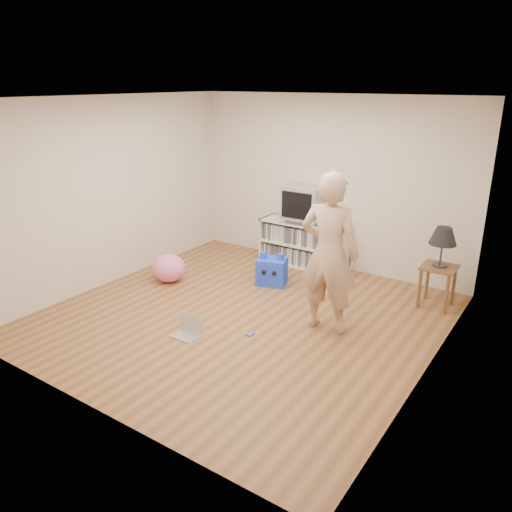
{
  "coord_description": "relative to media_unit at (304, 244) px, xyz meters",
  "views": [
    {
      "loc": [
        3.28,
        -4.55,
        2.79
      ],
      "look_at": [
        -0.07,
        0.4,
        0.66
      ],
      "focal_mm": 35.0,
      "sensor_mm": 36.0,
      "label": 1
    }
  ],
  "objects": [
    {
      "name": "plush_blue",
      "position": [
        0.0,
        -0.95,
        -0.15
      ],
      "size": [
        0.49,
        0.43,
        0.47
      ],
      "rotation": [
        0.0,
        0.0,
        0.32
      ],
      "color": "blue",
      "rests_on": "ground"
    },
    {
      "name": "side_table",
      "position": [
        2.16,
        -0.39,
        0.07
      ],
      "size": [
        0.42,
        0.42,
        0.55
      ],
      "color": "brown",
      "rests_on": "ground"
    },
    {
      "name": "ceiling",
      "position": [
        0.26,
        -2.04,
        2.25
      ],
      "size": [
        4.5,
        4.5,
        0.01
      ],
      "primitive_type": "cube",
      "color": "white",
      "rests_on": "walls"
    },
    {
      "name": "plush_pink",
      "position": [
        -1.29,
        -1.7,
        -0.15
      ],
      "size": [
        0.61,
        0.61,
        0.4
      ],
      "primitive_type": "ellipsoid",
      "rotation": [
        0.0,
        0.0,
        -0.35
      ],
      "color": "pink",
      "rests_on": "ground"
    },
    {
      "name": "laptop",
      "position": [
        0.02,
        -2.78,
        -0.29
      ],
      "size": [
        0.32,
        0.26,
        0.22
      ],
      "rotation": [
        0.0,
        0.0,
        0.01
      ],
      "color": "silver",
      "rests_on": "ground"
    },
    {
      "name": "person",
      "position": [
        1.26,
        -1.74,
        0.59
      ],
      "size": [
        0.72,
        0.5,
        1.87
      ],
      "primitive_type": "imported",
      "rotation": [
        0.0,
        0.0,
        3.22
      ],
      "color": "#CDA88C",
      "rests_on": "ground"
    },
    {
      "name": "ground",
      "position": [
        0.26,
        -2.04,
        -0.35
      ],
      "size": [
        4.5,
        4.5,
        0.0
      ],
      "primitive_type": "plane",
      "color": "brown",
      "rests_on": "ground"
    },
    {
      "name": "crt_tv",
      "position": [
        0.0,
        -0.02,
        0.67
      ],
      "size": [
        0.6,
        0.53,
        0.5
      ],
      "color": "#98989C",
      "rests_on": "dvd_deck"
    },
    {
      "name": "media_unit",
      "position": [
        0.0,
        0.0,
        0.0
      ],
      "size": [
        1.4,
        0.45,
        0.7
      ],
      "color": "white",
      "rests_on": "ground"
    },
    {
      "name": "playing_cards",
      "position": [
        0.62,
        -2.38,
        -0.34
      ],
      "size": [
        0.07,
        0.09,
        0.02
      ],
      "primitive_type": "cube",
      "rotation": [
        0.0,
        0.0,
        -0.07
      ],
      "color": "#4A60C7",
      "rests_on": "ground"
    },
    {
      "name": "table_lamp",
      "position": [
        2.16,
        -0.39,
        0.59
      ],
      "size": [
        0.34,
        0.34,
        0.52
      ],
      "color": "#333333",
      "rests_on": "side_table"
    },
    {
      "name": "dvd_deck",
      "position": [
        0.0,
        -0.02,
        0.39
      ],
      "size": [
        0.45,
        0.35,
        0.07
      ],
      "primitive_type": "cube",
      "color": "gray",
      "rests_on": "media_unit"
    },
    {
      "name": "walls",
      "position": [
        0.26,
        -2.04,
        0.95
      ],
      "size": [
        4.52,
        4.52,
        2.6
      ],
      "color": "silver",
      "rests_on": "ground"
    }
  ]
}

